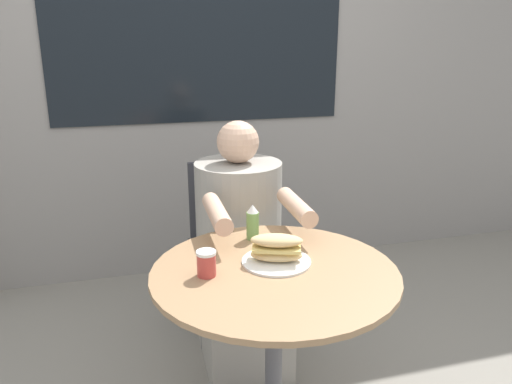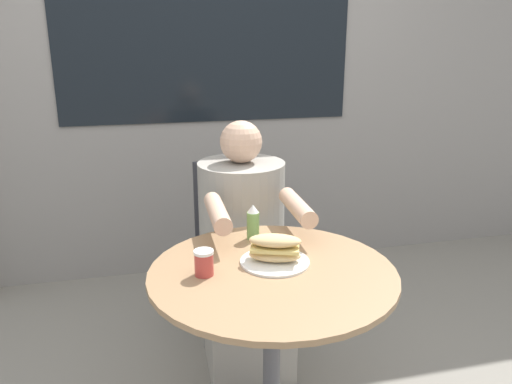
% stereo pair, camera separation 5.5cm
% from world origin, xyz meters
% --- Properties ---
extents(storefront_wall, '(8.00, 0.09, 2.80)m').
position_xyz_m(storefront_wall, '(0.00, 1.68, 1.40)').
color(storefront_wall, gray).
rests_on(storefront_wall, ground_plane).
extents(cafe_table, '(0.82, 0.82, 0.75)m').
position_xyz_m(cafe_table, '(0.00, 0.00, 0.56)').
color(cafe_table, '#997551').
rests_on(cafe_table, ground_plane).
extents(diner_chair, '(0.39, 0.39, 0.87)m').
position_xyz_m(diner_chair, '(0.04, 0.96, 0.52)').
color(diner_chair, '#333338').
rests_on(diner_chair, ground_plane).
extents(seated_diner, '(0.40, 0.71, 1.14)m').
position_xyz_m(seated_diner, '(0.04, 0.61, 0.49)').
color(seated_diner, gray).
rests_on(seated_diner, ground_plane).
extents(sandwich_on_plate, '(0.24, 0.24, 0.10)m').
position_xyz_m(sandwich_on_plate, '(0.02, 0.05, 0.79)').
color(sandwich_on_plate, white).
rests_on(sandwich_on_plate, cafe_table).
extents(drink_cup, '(0.06, 0.06, 0.08)m').
position_xyz_m(drink_cup, '(-0.22, 0.02, 0.79)').
color(drink_cup, '#B73D38').
rests_on(drink_cup, cafe_table).
extents(condiment_bottle, '(0.05, 0.05, 0.14)m').
position_xyz_m(condiment_bottle, '(0.00, 0.28, 0.81)').
color(condiment_bottle, '#66934C').
rests_on(condiment_bottle, cafe_table).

